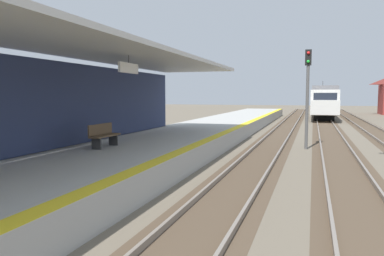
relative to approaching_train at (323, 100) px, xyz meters
name	(u,v)px	position (x,y,z in m)	size (l,w,h in m)	color
station_platform	(152,150)	(-7.80, -35.35, -1.73)	(5.00, 80.00, 0.91)	#A8A8A3
station_building_with_canopy	(43,101)	(-9.60, -40.05, 0.48)	(4.85, 24.00, 4.43)	#4C4C4C
track_pair_nearest_platform	(265,151)	(-3.40, -31.35, -2.13)	(2.34, 120.00, 0.16)	#4C3D2D
track_pair_middle	(338,154)	(0.00, -31.35, -2.13)	(2.34, 120.00, 0.16)	#4C3D2D
approaching_train	(323,100)	(0.00, 0.00, 0.00)	(2.93, 19.60, 4.76)	silver
rail_signal_post	(308,89)	(-1.48, -29.64, 1.02)	(0.32, 0.34, 5.20)	#4C4C4C
platform_bench	(103,135)	(-8.65, -37.94, -0.80)	(0.45, 1.60, 0.88)	brown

